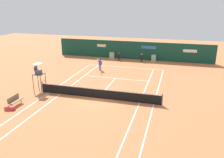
% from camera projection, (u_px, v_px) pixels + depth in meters
% --- Properties ---
extents(ground_plane, '(80.00, 80.00, 0.01)m').
position_uv_depth(ground_plane, '(100.00, 96.00, 23.13)').
color(ground_plane, '#C67042').
extents(tennis_net, '(12.10, 0.10, 1.07)m').
position_uv_depth(tennis_net, '(98.00, 93.00, 22.45)').
color(tennis_net, '#4C4C51').
rests_on(tennis_net, ground_plane).
extents(sponsor_back_wall, '(25.00, 1.02, 2.85)m').
position_uv_depth(sponsor_back_wall, '(133.00, 51.00, 37.70)').
color(sponsor_back_wall, '#144233').
rests_on(sponsor_back_wall, ground_plane).
extents(umpire_chair, '(1.00, 1.00, 2.85)m').
position_uv_depth(umpire_chair, '(38.00, 73.00, 24.12)').
color(umpire_chair, '#47474C').
rests_on(umpire_chair, ground_plane).
extents(player_bench, '(0.54, 1.52, 0.88)m').
position_uv_depth(player_bench, '(15.00, 100.00, 20.91)').
color(player_bench, '#38383D').
rests_on(player_bench, ground_plane).
extents(equipment_bag, '(0.94, 0.48, 0.32)m').
position_uv_depth(equipment_bag, '(10.00, 108.00, 20.09)').
color(equipment_bag, '#DB3838').
rests_on(equipment_bag, ground_plane).
extents(player_on_baseline, '(0.52, 0.71, 1.76)m').
position_uv_depth(player_on_baseline, '(100.00, 64.00, 31.57)').
color(player_on_baseline, blue).
rests_on(player_on_baseline, ground_plane).
extents(ball_kid_right_post, '(0.44, 0.18, 1.32)m').
position_uv_depth(ball_kid_right_post, '(142.00, 57.00, 35.99)').
color(ball_kid_right_post, black).
rests_on(ball_kid_right_post, ground_plane).
extents(ball_kid_left_post, '(0.42, 0.20, 1.27)m').
position_uv_depth(ball_kid_left_post, '(119.00, 56.00, 36.93)').
color(ball_kid_left_post, black).
rests_on(ball_kid_left_post, ground_plane).
extents(tennis_ball_by_sideline, '(0.07, 0.07, 0.07)m').
position_uv_depth(tennis_ball_by_sideline, '(159.00, 72.00, 30.93)').
color(tennis_ball_by_sideline, '#CCE033').
rests_on(tennis_ball_by_sideline, ground_plane).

